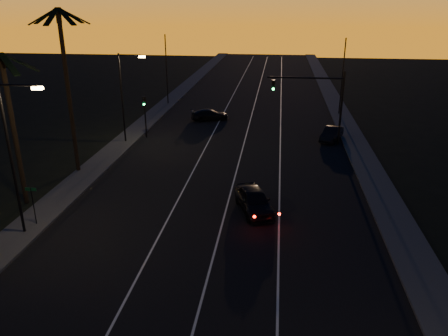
# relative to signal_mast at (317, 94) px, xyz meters

# --- Properties ---
(road) EXTENTS (20.00, 170.00, 0.01)m
(road) POSITION_rel_signal_mast_xyz_m (-7.14, -9.99, -4.78)
(road) COLOR black
(road) RESTS_ON ground
(sidewalk_left) EXTENTS (2.40, 170.00, 0.16)m
(sidewalk_left) POSITION_rel_signal_mast_xyz_m (-18.34, -9.99, -4.70)
(sidewalk_left) COLOR #3B3B38
(sidewalk_left) RESTS_ON ground
(sidewalk_right) EXTENTS (2.40, 170.00, 0.16)m
(sidewalk_right) POSITION_rel_signal_mast_xyz_m (4.06, -9.99, -4.70)
(sidewalk_right) COLOR #3B3B38
(sidewalk_right) RESTS_ON ground
(lane_stripe_left) EXTENTS (0.12, 160.00, 0.01)m
(lane_stripe_left) POSITION_rel_signal_mast_xyz_m (-10.14, -9.99, -4.76)
(lane_stripe_left) COLOR silver
(lane_stripe_left) RESTS_ON road
(lane_stripe_mid) EXTENTS (0.12, 160.00, 0.01)m
(lane_stripe_mid) POSITION_rel_signal_mast_xyz_m (-6.64, -9.99, -4.76)
(lane_stripe_mid) COLOR silver
(lane_stripe_mid) RESTS_ON road
(lane_stripe_right) EXTENTS (0.12, 160.00, 0.01)m
(lane_stripe_right) POSITION_rel_signal_mast_xyz_m (-3.14, -9.99, -4.76)
(lane_stripe_right) COLOR silver
(lane_stripe_right) RESTS_ON road
(palm_mid) EXTENTS (4.25, 4.16, 10.03)m
(palm_mid) POSITION_rel_signal_mast_xyz_m (-20.34, -15.99, 1.47)
(palm_mid) COLOR black
(palm_mid) RESTS_ON ground
(palm_far) EXTENTS (4.25, 4.16, 12.53)m
(palm_far) POSITION_rel_signal_mast_xyz_m (-19.34, -9.99, 2.83)
(palm_far) COLOR black
(palm_far) RESTS_ON ground
(streetlight_left_near) EXTENTS (2.55, 0.26, 9.00)m
(streetlight_left_near) POSITION_rel_signal_mast_xyz_m (-17.84, -19.99, 0.54)
(streetlight_left_near) COLOR black
(streetlight_left_near) RESTS_ON ground
(streetlight_left_far) EXTENTS (2.55, 0.26, 8.50)m
(streetlight_left_far) POSITION_rel_signal_mast_xyz_m (-17.82, -1.99, 0.28)
(streetlight_left_far) COLOR black
(streetlight_left_far) RESTS_ON ground
(street_sign) EXTENTS (0.70, 0.06, 2.60)m
(street_sign) POSITION_rel_signal_mast_xyz_m (-17.94, -18.99, -3.13)
(street_sign) COLOR black
(street_sign) RESTS_ON ground
(signal_mast) EXTENTS (7.10, 0.41, 7.00)m
(signal_mast) POSITION_rel_signal_mast_xyz_m (0.00, 0.00, 0.00)
(signal_mast) COLOR black
(signal_mast) RESTS_ON ground
(signal_post) EXTENTS (0.28, 0.37, 4.20)m
(signal_post) POSITION_rel_signal_mast_xyz_m (-16.64, -0.01, -1.89)
(signal_post) COLOR black
(signal_post) RESTS_ON ground
(far_pole_left) EXTENTS (0.14, 0.14, 9.00)m
(far_pole_left) POSITION_rel_signal_mast_xyz_m (-18.14, 15.01, -0.28)
(far_pole_left) COLOR black
(far_pole_left) RESTS_ON ground
(far_pole_right) EXTENTS (0.14, 0.14, 9.00)m
(far_pole_right) POSITION_rel_signal_mast_xyz_m (3.86, 12.01, -0.28)
(far_pole_right) COLOR black
(far_pole_right) RESTS_ON ground
(lead_car) EXTENTS (3.35, 5.33, 1.54)m
(lead_car) POSITION_rel_signal_mast_xyz_m (-4.80, -15.31, -4.00)
(lead_car) COLOR black
(lead_car) RESTS_ON road
(right_car) EXTENTS (2.75, 4.21, 1.31)m
(right_car) POSITION_rel_signal_mast_xyz_m (1.86, 1.25, -4.12)
(right_car) COLOR black
(right_car) RESTS_ON road
(cross_car) EXTENTS (4.69, 3.20, 1.26)m
(cross_car) POSITION_rel_signal_mast_xyz_m (-11.31, 7.52, -4.14)
(cross_car) COLOR black
(cross_car) RESTS_ON road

